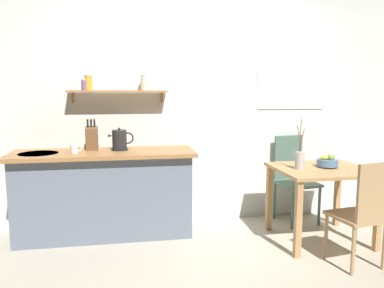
{
  "coord_description": "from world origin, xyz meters",
  "views": [
    {
      "loc": [
        -0.77,
        -3.53,
        1.5
      ],
      "look_at": [
        -0.1,
        0.25,
        0.95
      ],
      "focal_mm": 34.99,
      "sensor_mm": 36.0,
      "label": 1
    }
  ],
  "objects_px": {
    "electric_kettle": "(120,140)",
    "knife_block": "(92,138)",
    "dining_chair_near": "(363,211)",
    "coffee_mug_by_sink": "(75,149)",
    "twig_vase": "(300,160)",
    "dining_chair_far": "(293,175)",
    "dining_table": "(321,180)",
    "fruit_bowl": "(328,162)"
  },
  "relations": [
    {
      "from": "dining_table",
      "to": "dining_chair_near",
      "type": "bearing_deg",
      "value": -86.28
    },
    {
      "from": "dining_chair_near",
      "to": "fruit_bowl",
      "type": "relative_size",
      "value": 4.5
    },
    {
      "from": "twig_vase",
      "to": "fruit_bowl",
      "type": "bearing_deg",
      "value": 7.55
    },
    {
      "from": "fruit_bowl",
      "to": "dining_chair_near",
      "type": "bearing_deg",
      "value": -92.77
    },
    {
      "from": "dining_table",
      "to": "dining_chair_near",
      "type": "xyz_separation_m",
      "value": [
        0.04,
        -0.63,
        -0.12
      ]
    },
    {
      "from": "dining_chair_far",
      "to": "fruit_bowl",
      "type": "height_order",
      "value": "dining_chair_far"
    },
    {
      "from": "dining_table",
      "to": "knife_block",
      "type": "distance_m",
      "value": 2.35
    },
    {
      "from": "dining_chair_far",
      "to": "twig_vase",
      "type": "height_order",
      "value": "twig_vase"
    },
    {
      "from": "dining_table",
      "to": "coffee_mug_by_sink",
      "type": "distance_m",
      "value": 2.45
    },
    {
      "from": "knife_block",
      "to": "coffee_mug_by_sink",
      "type": "distance_m",
      "value": 0.23
    },
    {
      "from": "dining_chair_far",
      "to": "electric_kettle",
      "type": "height_order",
      "value": "electric_kettle"
    },
    {
      "from": "fruit_bowl",
      "to": "coffee_mug_by_sink",
      "type": "height_order",
      "value": "coffee_mug_by_sink"
    },
    {
      "from": "dining_table",
      "to": "twig_vase",
      "type": "xyz_separation_m",
      "value": [
        -0.25,
        -0.02,
        0.21
      ]
    },
    {
      "from": "coffee_mug_by_sink",
      "to": "fruit_bowl",
      "type": "bearing_deg",
      "value": -8.91
    },
    {
      "from": "dining_chair_near",
      "to": "twig_vase",
      "type": "relative_size",
      "value": 1.9
    },
    {
      "from": "electric_kettle",
      "to": "twig_vase",
      "type": "bearing_deg",
      "value": -17.81
    },
    {
      "from": "twig_vase",
      "to": "coffee_mug_by_sink",
      "type": "height_order",
      "value": "twig_vase"
    },
    {
      "from": "dining_chair_near",
      "to": "coffee_mug_by_sink",
      "type": "height_order",
      "value": "coffee_mug_by_sink"
    },
    {
      "from": "dining_chair_near",
      "to": "knife_block",
      "type": "distance_m",
      "value": 2.63
    },
    {
      "from": "dining_chair_far",
      "to": "electric_kettle",
      "type": "distance_m",
      "value": 2.01
    },
    {
      "from": "dining_table",
      "to": "electric_kettle",
      "type": "relative_size",
      "value": 3.5
    },
    {
      "from": "dining_chair_near",
      "to": "knife_block",
      "type": "bearing_deg",
      "value": 152.44
    },
    {
      "from": "coffee_mug_by_sink",
      "to": "dining_chair_far",
      "type": "bearing_deg",
      "value": 4.75
    },
    {
      "from": "dining_chair_near",
      "to": "electric_kettle",
      "type": "height_order",
      "value": "electric_kettle"
    },
    {
      "from": "dining_table",
      "to": "knife_block",
      "type": "height_order",
      "value": "knife_block"
    },
    {
      "from": "dining_chair_near",
      "to": "coffee_mug_by_sink",
      "type": "distance_m",
      "value": 2.68
    },
    {
      "from": "dining_table",
      "to": "dining_chair_far",
      "type": "distance_m",
      "value": 0.61
    },
    {
      "from": "dining_table",
      "to": "fruit_bowl",
      "type": "xyz_separation_m",
      "value": [
        0.07,
        0.02,
        0.18
      ]
    },
    {
      "from": "electric_kettle",
      "to": "knife_block",
      "type": "height_order",
      "value": "knife_block"
    },
    {
      "from": "knife_block",
      "to": "dining_table",
      "type": "bearing_deg",
      "value": -14.13
    },
    {
      "from": "fruit_bowl",
      "to": "knife_block",
      "type": "relative_size",
      "value": 0.64
    },
    {
      "from": "dining_chair_near",
      "to": "fruit_bowl",
      "type": "xyz_separation_m",
      "value": [
        0.03,
        0.65,
        0.29
      ]
    },
    {
      "from": "electric_kettle",
      "to": "knife_block",
      "type": "xyz_separation_m",
      "value": [
        -0.28,
        0.03,
        0.03
      ]
    },
    {
      "from": "dining_chair_near",
      "to": "coffee_mug_by_sink",
      "type": "relative_size",
      "value": 8.01
    },
    {
      "from": "dining_table",
      "to": "twig_vase",
      "type": "relative_size",
      "value": 1.84
    },
    {
      "from": "dining_chair_near",
      "to": "electric_kettle",
      "type": "bearing_deg",
      "value": 149.96
    },
    {
      "from": "dining_chair_near",
      "to": "twig_vase",
      "type": "height_order",
      "value": "twig_vase"
    },
    {
      "from": "fruit_bowl",
      "to": "knife_block",
      "type": "bearing_deg",
      "value": 166.83
    },
    {
      "from": "twig_vase",
      "to": "knife_block",
      "type": "distance_m",
      "value": 2.09
    },
    {
      "from": "electric_kettle",
      "to": "dining_chair_near",
      "type": "bearing_deg",
      "value": -30.04
    },
    {
      "from": "dining_chair_far",
      "to": "fruit_bowl",
      "type": "xyz_separation_m",
      "value": [
        0.08,
        -0.59,
        0.26
      ]
    },
    {
      "from": "electric_kettle",
      "to": "coffee_mug_by_sink",
      "type": "xyz_separation_m",
      "value": [
        -0.43,
        -0.12,
        -0.06
      ]
    }
  ]
}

